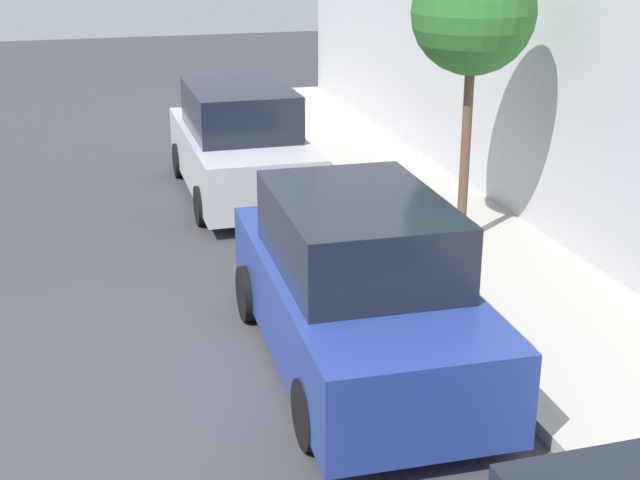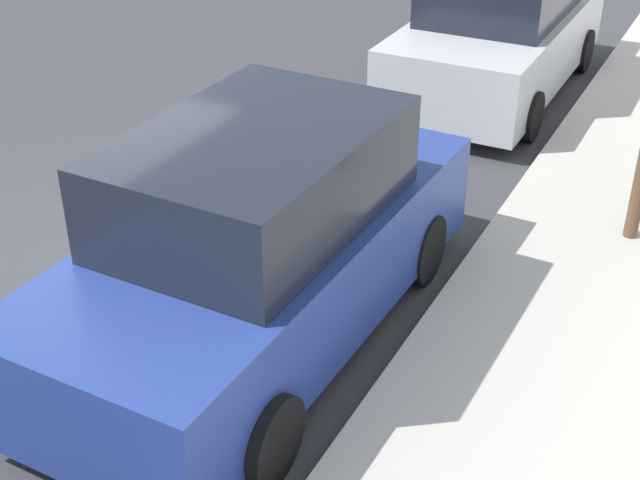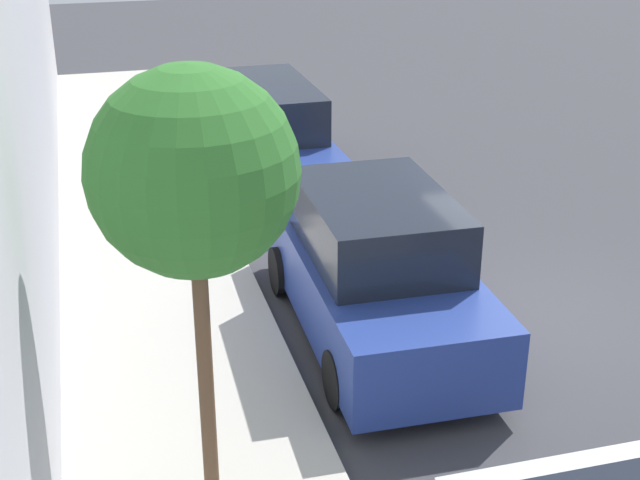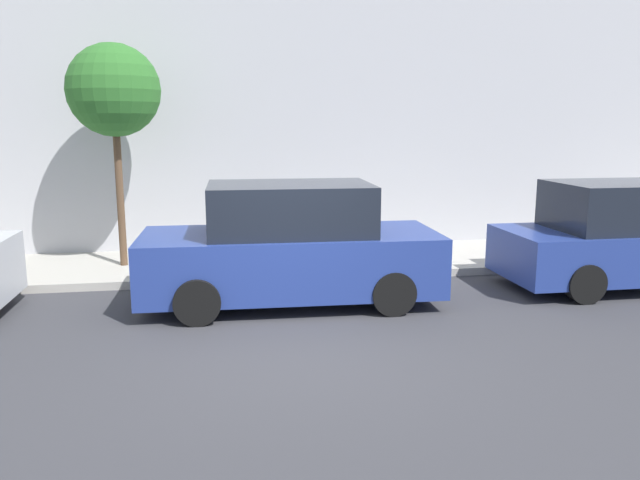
% 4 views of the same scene
% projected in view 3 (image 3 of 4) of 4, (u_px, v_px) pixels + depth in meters
% --- Properties ---
extents(ground_plane, '(60.00, 60.00, 0.00)m').
position_uv_depth(ground_plane, '(532.00, 317.00, 12.27)').
color(ground_plane, '#38383D').
extents(sidewalk, '(2.77, 32.00, 0.15)m').
position_uv_depth(sidewalk, '(177.00, 361.00, 11.07)').
color(sidewalk, '#B2ADA3').
rests_on(sidewalk, ground_plane).
extents(parked_minivan_nearest, '(2.02, 4.92, 1.90)m').
position_uv_depth(parked_minivan_nearest, '(267.00, 134.00, 17.05)').
color(parked_minivan_nearest, navy).
rests_on(parked_minivan_nearest, ground_plane).
extents(parked_suv_second, '(2.08, 4.85, 1.98)m').
position_uv_depth(parked_suv_second, '(376.00, 270.00, 11.50)').
color(parked_suv_second, navy).
rests_on(parked_suv_second, ground_plane).
extents(parking_meter_near, '(0.11, 0.15, 1.52)m').
position_uv_depth(parking_meter_near, '(173.00, 113.00, 17.80)').
color(parking_meter_near, '#ADADB2').
rests_on(parking_meter_near, sidewalk).
extents(street_tree, '(1.75, 1.75, 4.26)m').
position_uv_depth(street_tree, '(193.00, 174.00, 7.15)').
color(street_tree, brown).
rests_on(street_tree, sidewalk).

